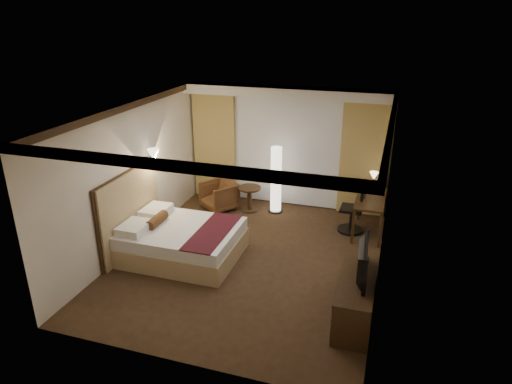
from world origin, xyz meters
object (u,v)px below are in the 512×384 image
(bed, at_px, (182,242))
(armchair, at_px, (219,195))
(television, at_px, (358,257))
(floor_lamp, at_px, (276,180))
(dresser, at_px, (357,295))
(desk, at_px, (369,215))
(side_table, at_px, (250,199))
(office_chair, at_px, (352,207))

(bed, distance_m, armchair, 2.19)
(armchair, distance_m, television, 4.48)
(floor_lamp, relative_size, dresser, 0.90)
(bed, distance_m, desk, 3.72)
(side_table, xyz_separation_m, floor_lamp, (0.57, 0.12, 0.47))
(bed, relative_size, dresser, 1.20)
(office_chair, relative_size, dresser, 0.63)
(television, bearing_deg, dresser, -93.69)
(office_chair, height_order, television, office_chair)
(floor_lamp, relative_size, television, 1.47)
(side_table, xyz_separation_m, desk, (2.62, -0.30, 0.10))
(desk, bearing_deg, floor_lamp, 168.30)
(dresser, bearing_deg, office_chair, 98.25)
(television, bearing_deg, side_table, 36.88)
(side_table, bearing_deg, dresser, -49.11)
(office_chair, bearing_deg, dresser, -79.77)
(dresser, bearing_deg, television, 180.00)
(armchair, bearing_deg, television, -6.20)
(bed, bearing_deg, desk, 32.57)
(side_table, xyz_separation_m, dresser, (2.67, -3.08, 0.05))
(office_chair, distance_m, dresser, 2.76)
(side_table, relative_size, floor_lamp, 0.37)
(television, bearing_deg, floor_lamp, 29.17)
(armchair, relative_size, desk, 0.56)
(bed, distance_m, television, 3.31)
(bed, bearing_deg, television, -13.79)
(television, bearing_deg, armchair, 44.61)
(armchair, height_order, television, television)
(side_table, xyz_separation_m, television, (2.64, -3.08, 0.67))
(armchair, height_order, floor_lamp, floor_lamp)
(armchair, relative_size, floor_lamp, 0.46)
(bed, relative_size, desk, 1.61)
(bed, xyz_separation_m, office_chair, (2.79, 1.95, 0.24))
(desk, relative_size, office_chair, 1.18)
(desk, bearing_deg, office_chair, -171.77)
(office_chair, height_order, dresser, office_chair)
(desk, bearing_deg, bed, -147.43)
(floor_lamp, distance_m, television, 3.82)
(floor_lamp, xyz_separation_m, desk, (2.05, -0.42, -0.38))
(side_table, relative_size, dresser, 0.33)
(side_table, relative_size, desk, 0.45)
(desk, distance_m, office_chair, 0.38)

